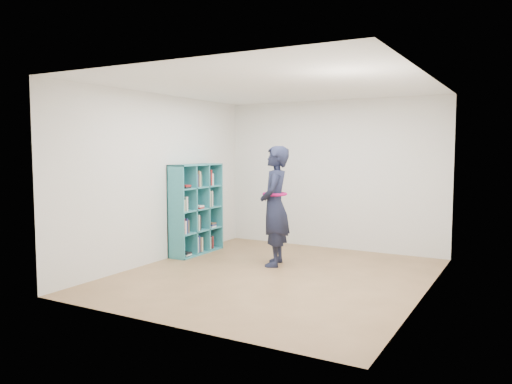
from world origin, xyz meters
The scene contains 9 objects.
floor centered at (0.00, 0.00, 0.00)m, with size 4.50×4.50×0.00m, color brown.
ceiling centered at (0.00, 0.00, 2.60)m, with size 4.50×4.50×0.00m, color white.
wall_left centered at (-2.00, 0.00, 1.30)m, with size 0.02×4.50×2.60m, color silver.
wall_right centered at (2.00, 0.00, 1.30)m, with size 0.02×4.50×2.60m, color silver.
wall_back centered at (0.00, 2.25, 1.30)m, with size 4.00×0.02×2.60m, color silver.
wall_front centered at (0.00, -2.25, 1.30)m, with size 4.00×0.02×2.60m, color silver.
bookshelf centered at (-1.85, 0.70, 0.73)m, with size 0.33×1.13×1.50m.
person centered at (-0.28, 0.58, 0.90)m, with size 0.62×0.76×1.80m.
smartphone centered at (-0.46, 0.62, 1.02)m, with size 0.04×0.08×0.13m.
Camera 1 is at (3.09, -6.04, 1.76)m, focal length 35.00 mm.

